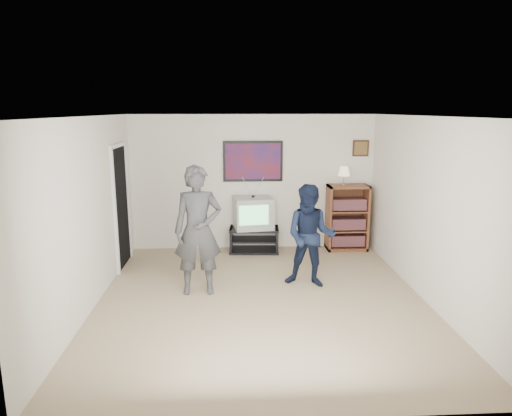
{
  "coord_description": "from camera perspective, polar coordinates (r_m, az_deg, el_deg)",
  "views": [
    {
      "loc": [
        -0.4,
        -5.88,
        2.59
      ],
      "look_at": [
        -0.04,
        0.73,
        1.15
      ],
      "focal_mm": 32.0,
      "sensor_mm": 36.0,
      "label": 1
    }
  ],
  "objects": [
    {
      "name": "air_vent",
      "position": [
        8.39,
        -4.18,
        7.86
      ],
      "size": [
        0.28,
        0.02,
        0.14
      ],
      "primitive_type": "cube",
      "color": "white",
      "rests_on": "room_shell"
    },
    {
      "name": "controller_right",
      "position": [
        6.95,
        6.63,
        -0.8
      ],
      "size": [
        0.06,
        0.13,
        0.04
      ],
      "primitive_type": "cube",
      "rotation": [
        0.0,
        0.0,
        -0.2
      ],
      "color": "white",
      "rests_on": "person_short"
    },
    {
      "name": "doorway",
      "position": [
        7.87,
        -16.55,
        0.09
      ],
      "size": [
        0.03,
        0.85,
        2.0
      ],
      "primitive_type": "cube",
      "color": "black",
      "rests_on": "room_shell"
    },
    {
      "name": "person_tall",
      "position": [
        6.46,
        -7.26,
        -2.81
      ],
      "size": [
        0.69,
        0.47,
        1.84
      ],
      "primitive_type": "imported",
      "rotation": [
        0.0,
        0.0,
        0.05
      ],
      "color": "#38383B",
      "rests_on": "room_shell"
    },
    {
      "name": "poster",
      "position": [
        8.42,
        -0.39,
        5.86
      ],
      "size": [
        1.1,
        0.03,
        0.75
      ],
      "primitive_type": "cube",
      "color": "black",
      "rests_on": "room_shell"
    },
    {
      "name": "crt_television",
      "position": [
        8.33,
        -0.37,
        -0.59
      ],
      "size": [
        0.75,
        0.66,
        0.57
      ],
      "primitive_type": null,
      "rotation": [
        0.0,
        0.0,
        0.14
      ],
      "color": "#AAABA5",
      "rests_on": "media_stand"
    },
    {
      "name": "table_lamp",
      "position": [
        8.47,
        10.92,
        3.96
      ],
      "size": [
        0.22,
        0.22,
        0.35
      ],
      "primitive_type": null,
      "color": "beige",
      "rests_on": "bookshelf"
    },
    {
      "name": "person_short",
      "position": [
        6.75,
        6.8,
        -3.5
      ],
      "size": [
        0.88,
        0.77,
        1.53
      ],
      "primitive_type": "imported",
      "rotation": [
        0.0,
        0.0,
        -0.3
      ],
      "color": "black",
      "rests_on": "room_shell"
    },
    {
      "name": "small_picture",
      "position": [
        8.73,
        12.96,
        7.29
      ],
      "size": [
        0.3,
        0.03,
        0.3
      ],
      "primitive_type": "cube",
      "color": "#331B10",
      "rests_on": "room_shell"
    },
    {
      "name": "room_shell",
      "position": [
        6.38,
        0.53,
        0.15
      ],
      "size": [
        4.51,
        5.0,
        2.51
      ],
      "color": "#8D7D59",
      "rests_on": "ground"
    },
    {
      "name": "controller_left",
      "position": [
        6.57,
        -7.6,
        -0.29
      ],
      "size": [
        0.04,
        0.12,
        0.03
      ],
      "primitive_type": "cube",
      "rotation": [
        0.0,
        0.0,
        -0.06
      ],
      "color": "white",
      "rests_on": "person_tall"
    },
    {
      "name": "media_stand",
      "position": [
        8.46,
        -0.24,
        -3.97
      ],
      "size": [
        0.93,
        0.55,
        0.45
      ],
      "rotation": [
        0.0,
        0.0,
        -0.06
      ],
      "color": "black",
      "rests_on": "room_shell"
    },
    {
      "name": "bookshelf",
      "position": [
        8.67,
        11.31,
        -1.18
      ],
      "size": [
        0.74,
        0.42,
        1.22
      ],
      "primitive_type": null,
      "color": "#5A331B",
      "rests_on": "room_shell"
    }
  ]
}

